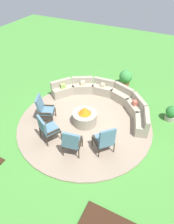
# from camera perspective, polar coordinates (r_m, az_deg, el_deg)

# --- Properties ---
(ground_plane) EXTENTS (24.00, 24.00, 0.00)m
(ground_plane) POSITION_cam_1_polar(r_m,az_deg,el_deg) (7.98, -0.64, -3.31)
(ground_plane) COLOR #478C38
(patio_circle) EXTENTS (5.21, 5.21, 0.06)m
(patio_circle) POSITION_cam_1_polar(r_m,az_deg,el_deg) (7.96, -0.65, -3.15)
(patio_circle) COLOR gray
(patio_circle) RESTS_ON ground_plane
(fire_pit) EXTENTS (0.93, 0.93, 0.76)m
(fire_pit) POSITION_cam_1_polar(r_m,az_deg,el_deg) (7.73, -0.66, -1.36)
(fire_pit) COLOR #9E937F
(fire_pit) RESTS_ON patio_circle
(curved_stone_bench) EXTENTS (4.60, 2.28, 0.72)m
(curved_stone_bench) POSITION_cam_1_polar(r_m,az_deg,el_deg) (8.80, 5.37, 4.17)
(curved_stone_bench) COLOR #9E937F
(curved_stone_bench) RESTS_ON patio_circle
(lounge_chair_front_left) EXTENTS (0.74, 0.73, 1.12)m
(lounge_chair_front_left) POSITION_cam_1_polar(r_m,az_deg,el_deg) (7.86, -11.96, 0.94)
(lounge_chair_front_left) COLOR #2D2319
(lounge_chair_front_left) RESTS_ON patio_circle
(lounge_chair_front_right) EXTENTS (0.79, 0.80, 1.07)m
(lounge_chair_front_right) POSITION_cam_1_polar(r_m,az_deg,el_deg) (7.06, -11.20, -4.48)
(lounge_chair_front_right) COLOR #2D2319
(lounge_chair_front_right) RESTS_ON patio_circle
(lounge_chair_back_left) EXTENTS (0.69, 0.68, 1.07)m
(lounge_chair_back_left) POSITION_cam_1_polar(r_m,az_deg,el_deg) (6.51, -4.34, -8.36)
(lounge_chair_back_left) COLOR #2D2319
(lounge_chair_back_left) RESTS_ON patio_circle
(lounge_chair_back_right) EXTENTS (0.82, 0.84, 1.10)m
(lounge_chair_back_right) POSITION_cam_1_polar(r_m,az_deg,el_deg) (6.57, 5.03, -7.72)
(lounge_chair_back_right) COLOR #2D2319
(lounge_chair_back_right) RESTS_ON patio_circle
(potted_plant_0) EXTENTS (0.46, 0.46, 0.65)m
(potted_plant_0) POSITION_cam_1_polar(r_m,az_deg,el_deg) (8.59, 22.72, -0.25)
(potted_plant_0) COLOR #A89E8E
(potted_plant_0) RESTS_ON ground_plane
(potted_plant_2) EXTENTS (0.64, 0.64, 0.78)m
(potted_plant_2) POSITION_cam_1_polar(r_m,az_deg,el_deg) (10.23, 10.85, 9.60)
(potted_plant_2) COLOR brown
(potted_plant_2) RESTS_ON ground_plane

